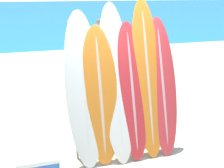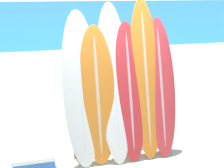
# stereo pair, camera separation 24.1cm
# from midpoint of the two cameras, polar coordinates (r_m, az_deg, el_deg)

# --- Properties ---
(ocean_water) EXTENTS (120.00, 60.00, 0.01)m
(ocean_water) POSITION_cam_midpoint_polar(r_m,az_deg,el_deg) (41.16, -14.45, 15.49)
(ocean_water) COLOR teal
(ocean_water) RESTS_ON ground_plane
(surfboard_rack) EXTENTS (1.65, 0.04, 0.92)m
(surfboard_rack) POSITION_cam_midpoint_polar(r_m,az_deg,el_deg) (4.39, 1.24, -8.97)
(surfboard_rack) COLOR gray
(surfboard_rack) RESTS_ON ground_plane
(surfboard_slot_0) EXTENTS (0.57, 0.81, 2.34)m
(surfboard_slot_0) POSITION_cam_midpoint_polar(r_m,az_deg,el_deg) (4.03, -7.84, -1.25)
(surfboard_slot_0) COLOR silver
(surfboard_slot_0) RESTS_ON ground_plane
(surfboard_slot_1) EXTENTS (0.57, 0.71, 2.12)m
(surfboard_slot_1) POSITION_cam_midpoint_polar(r_m,az_deg,el_deg) (4.07, -4.22, -2.58)
(surfboard_slot_1) COLOR orange
(surfboard_slot_1) RESTS_ON ground_plane
(surfboard_slot_2) EXTENTS (0.53, 0.95, 2.44)m
(surfboard_slot_2) POSITION_cam_midpoint_polar(r_m,az_deg,el_deg) (4.14, -0.68, 0.24)
(surfboard_slot_2) COLOR silver
(surfboard_slot_2) RESTS_ON ground_plane
(surfboard_slot_3) EXTENTS (0.49, 0.81, 2.15)m
(surfboard_slot_3) POSITION_cam_midpoint_polar(r_m,az_deg,el_deg) (4.20, 2.75, -1.59)
(surfboard_slot_3) COLOR red
(surfboard_slot_3) RESTS_ON ground_plane
(surfboard_slot_4) EXTENTS (0.51, 0.91, 2.50)m
(surfboard_slot_4) POSITION_cam_midpoint_polar(r_m,az_deg,el_deg) (4.28, 6.15, 1.22)
(surfboard_slot_4) COLOR orange
(surfboard_slot_4) RESTS_ON ground_plane
(surfboard_slot_5) EXTENTS (0.49, 0.83, 2.21)m
(surfboard_slot_5) POSITION_cam_midpoint_polar(r_m,az_deg,el_deg) (4.38, 9.36, -0.53)
(surfboard_slot_5) COLOR red
(surfboard_slot_5) RESTS_ON ground_plane
(person_near_water) EXTENTS (0.25, 0.21, 1.52)m
(person_near_water) POSITION_cam_midpoint_polar(r_m,az_deg,el_deg) (7.82, -4.60, 6.55)
(person_near_water) COLOR #846047
(person_near_water) RESTS_ON ground_plane
(person_mid_beach) EXTENTS (0.25, 0.20, 1.51)m
(person_mid_beach) POSITION_cam_midpoint_polar(r_m,az_deg,el_deg) (11.02, -3.52, 10.40)
(person_mid_beach) COLOR #A87A5B
(person_mid_beach) RESTS_ON ground_plane
(person_far_left) EXTENTS (0.22, 0.27, 1.63)m
(person_far_left) POSITION_cam_midpoint_polar(r_m,az_deg,el_deg) (10.06, -9.62, 9.64)
(person_far_left) COLOR beige
(person_far_left) RESTS_ON ground_plane
(cooler_box) EXTENTS (0.60, 0.31, 0.35)m
(cooler_box) POSITION_cam_midpoint_polar(r_m,az_deg,el_deg) (4.17, -17.29, -16.78)
(cooler_box) COLOR #2D60B7
(cooler_box) RESTS_ON ground_plane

